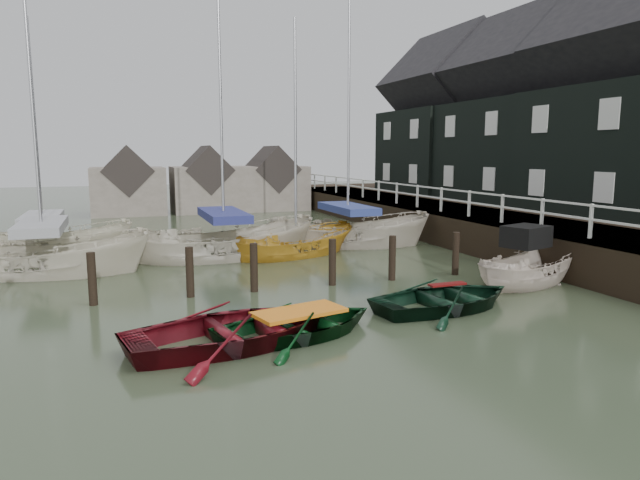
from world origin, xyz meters
name	(u,v)px	position (x,y,z in m)	size (l,w,h in m)	color
ground	(331,315)	(0.00, 0.00, 0.00)	(120.00, 120.00, 0.00)	#333D27
pier	(445,223)	(9.48, 10.00, 0.71)	(3.04, 32.00, 2.70)	black
land_strip	(541,233)	(15.00, 10.00, 0.00)	(14.00, 38.00, 1.50)	black
quay_houses	(568,114)	(14.99, 8.66, 5.68)	(6.52, 28.14, 10.01)	black
mooring_pilings	(257,274)	(-1.11, 3.00, 0.50)	(13.72, 0.22, 1.80)	black
far_sheds	(204,184)	(0.83, 26.00, 1.86)	(14.00, 4.08, 4.39)	#665B51
rowboat_red	(237,345)	(-2.60, -1.35, 0.00)	(3.28, 4.59, 0.95)	#530B13
rowboat_green	(299,336)	(-1.20, -1.23, 0.00)	(2.71, 3.80, 0.79)	black
rowboat_dkgreen	(446,309)	(3.00, -0.46, 0.00)	(2.90, 4.06, 0.84)	black
motorboat	(528,281)	(6.80, 1.07, 0.09)	(4.67, 2.91, 2.61)	beige
sailboat_a	(45,272)	(-7.13, 7.70, 0.06)	(7.28, 4.12, 11.44)	beige
sailboat_b	(225,256)	(-1.02, 8.63, 0.06)	(7.11, 2.75, 12.25)	beige
sailboat_c	(296,254)	(1.70, 8.22, 0.02)	(5.76, 3.60, 9.89)	#B98622
sailboat_d	(348,244)	(4.49, 9.70, 0.06)	(7.38, 4.86, 12.05)	beige
sailboat_e	(45,256)	(-7.46, 10.99, 0.06)	(6.82, 3.45, 10.03)	beige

